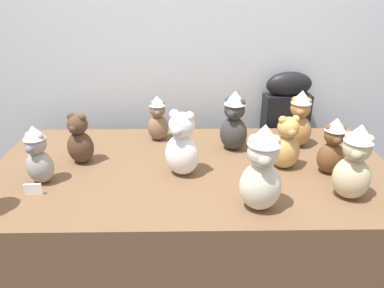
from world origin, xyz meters
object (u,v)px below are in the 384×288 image
at_px(teddy_bear_cream, 262,169).
at_px(teddy_bear_caramel, 299,120).
at_px(teddy_bear_snow, 182,145).
at_px(instrument_case, 281,150).
at_px(teddy_bear_chestnut, 333,147).
at_px(display_table, 192,230).
at_px(teddy_bear_honey, 286,144).
at_px(teddy_bear_sand, 354,163).
at_px(teddy_bear_mocha, 158,119).
at_px(teddy_bear_cocoa, 80,140).
at_px(teddy_bear_charcoal, 234,122).
at_px(teddy_bear_ash, 38,155).

bearing_deg(teddy_bear_cream, teddy_bear_caramel, 67.19).
distance_m(teddy_bear_cream, teddy_bear_snow, 0.41).
xyz_separation_m(instrument_case, teddy_bear_chestnut, (0.03, -0.66, 0.34)).
bearing_deg(display_table, teddy_bear_honey, -1.00).
bearing_deg(teddy_bear_snow, instrument_case, 70.58).
xyz_separation_m(instrument_case, teddy_bear_sand, (0.04, -0.87, 0.36)).
relative_size(display_table, teddy_bear_chestnut, 7.08).
distance_m(display_table, teddy_bear_mocha, 0.61).
bearing_deg(teddy_bear_snow, teddy_bear_sand, 7.40).
bearing_deg(teddy_bear_cream, teddy_bear_mocha, 128.50).
bearing_deg(instrument_case, teddy_bear_sand, -92.87).
relative_size(display_table, instrument_case, 1.81).
xyz_separation_m(teddy_bear_chestnut, teddy_bear_mocha, (-0.80, 0.38, -0.01)).
relative_size(display_table, teddy_bear_mocha, 7.48).
relative_size(instrument_case, teddy_bear_sand, 3.27).
relative_size(instrument_case, teddy_bear_cocoa, 4.17).
relative_size(teddy_bear_chestnut, teddy_bear_honey, 1.03).
relative_size(teddy_bear_sand, teddy_bear_charcoal, 1.02).
xyz_separation_m(teddy_bear_cream, teddy_bear_caramel, (0.30, 0.57, -0.02)).
relative_size(instrument_case, teddy_bear_charcoal, 3.33).
distance_m(teddy_bear_cream, teddy_bear_caramel, 0.65).
bearing_deg(teddy_bear_chestnut, teddy_bear_ash, -172.85).
bearing_deg(teddy_bear_charcoal, teddy_bear_chestnut, -5.47).
relative_size(teddy_bear_chestnut, teddy_bear_cocoa, 1.07).
xyz_separation_m(display_table, teddy_bear_mocha, (-0.18, 0.32, 0.49)).
xyz_separation_m(teddy_bear_sand, teddy_bear_chestnut, (-0.00, 0.21, -0.03)).
xyz_separation_m(teddy_bear_chestnut, teddy_bear_caramel, (-0.07, 0.29, 0.02)).
bearing_deg(instrument_case, teddy_bear_honey, -109.90).
bearing_deg(teddy_bear_honey, teddy_bear_caramel, 55.42).
distance_m(teddy_bear_sand, teddy_bear_cream, 0.38).
distance_m(display_table, teddy_bear_cream, 0.68).
bearing_deg(teddy_bear_sand, teddy_bear_honey, 152.76).
bearing_deg(teddy_bear_honey, teddy_bear_cream, -125.95).
xyz_separation_m(teddy_bear_cream, teddy_bear_snow, (-0.30, 0.28, -0.03)).
relative_size(teddy_bear_honey, teddy_bear_cream, 0.74).
relative_size(teddy_bear_ash, teddy_bear_snow, 0.87).
relative_size(teddy_bear_honey, teddy_bear_snow, 0.85).
bearing_deg(teddy_bear_mocha, teddy_bear_chestnut, -30.40).
bearing_deg(teddy_bear_mocha, instrument_case, 15.08).
distance_m(teddy_bear_sand, teddy_bear_mocha, 1.00).
distance_m(display_table, teddy_bear_sand, 0.86).
bearing_deg(display_table, teddy_bear_cream, -53.08).
height_order(teddy_bear_cocoa, teddy_bear_caramel, teddy_bear_caramel).
distance_m(teddy_bear_charcoal, teddy_bear_mocha, 0.41).
bearing_deg(teddy_bear_caramel, teddy_bear_cream, -98.70).
xyz_separation_m(teddy_bear_chestnut, teddy_bear_cocoa, (-1.15, 0.12, -0.01)).
distance_m(teddy_bear_ash, teddy_bear_cocoa, 0.22).
bearing_deg(teddy_bear_honey, teddy_bear_ash, 178.84).
height_order(teddy_bear_honey, teddy_bear_cream, teddy_bear_cream).
bearing_deg(teddy_bear_sand, teddy_bear_snow, -171.57).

